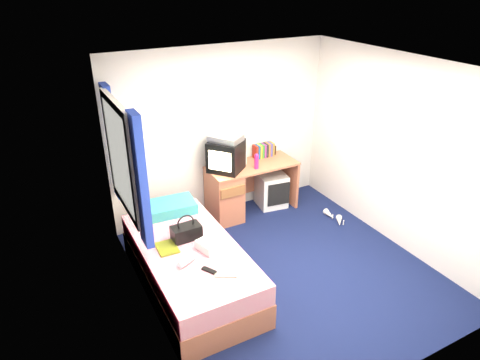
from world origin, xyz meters
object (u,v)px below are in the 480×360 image
storage_cube (271,190)px  towel (213,244)px  pink_water_bottle (256,162)px  water_bottle (187,261)px  picture_frame (273,149)px  colour_swatch_fan (226,275)px  pillow (170,207)px  aerosol_can (245,158)px  vcr (226,138)px  handbag (186,232)px  crt_tv (226,156)px  bed (190,267)px  remote_control (209,270)px  white_heels (334,218)px  desk (235,190)px  magazine (167,248)px

storage_cube → towel: bearing=-131.9°
pink_water_bottle → water_bottle: 2.05m
picture_frame → colour_swatch_fan: picture_frame is taller
picture_frame → pink_water_bottle: size_ratio=0.71×
pillow → aerosol_can: 1.38m
vcr → handbag: vcr is taller
crt_tv → pink_water_bottle: bearing=29.2°
bed → towel: 0.41m
aerosol_can → remote_control: size_ratio=1.12×
aerosol_can → water_bottle: (-1.50, -1.51, -0.26)m
handbag → pillow: bearing=85.4°
bed → white_heels: bed is taller
aerosol_can → colour_swatch_fan: aerosol_can is taller
picture_frame → white_heels: bearing=-65.3°
desk → water_bottle: 1.95m
vcr → pink_water_bottle: bearing=34.1°
pillow → storage_cube: (1.72, 0.38, -0.35)m
bed → remote_control: (0.02, -0.49, 0.28)m
vcr → aerosol_can: bearing=65.3°
picture_frame → pink_water_bottle: bearing=-142.8°
desk → aerosol_can: 0.48m
storage_cube → picture_frame: 0.61m
vcr → picture_frame: 0.99m
water_bottle → colour_swatch_fan: (0.27, -0.36, -0.03)m
desk → remote_control: bearing=-124.6°
pink_water_bottle → colour_swatch_fan: pink_water_bottle is taller
aerosol_can → towel: (-1.14, -1.37, -0.25)m
storage_cube → handbag: size_ratio=1.56×
storage_cube → aerosol_can: bearing=-178.7°
aerosol_can → colour_swatch_fan: (-1.23, -1.86, -0.29)m
pink_water_bottle → white_heels: bearing=-36.1°
bed → remote_control: 0.56m
pink_water_bottle → remote_control: (-1.41, -1.51, -0.30)m
crt_tv → remote_control: bearing=-71.2°
storage_cube → magazine: 2.31m
pillow → handbag: handbag is taller
storage_cube → pink_water_bottle: (-0.36, -0.16, 0.59)m
desk → handbag: bearing=-138.1°
handbag → towel: 0.35m
vcr → water_bottle: (-1.17, -1.45, -0.64)m
picture_frame → water_bottle: (-2.06, -1.64, -0.24)m
pink_water_bottle → remote_control: 2.09m
bed → picture_frame: 2.43m
aerosol_can → white_heels: (0.99, -0.88, -0.80)m
picture_frame → crt_tv: bearing=-165.4°
bed → pink_water_bottle: 1.85m
pillow → storage_cube: 1.79m
magazine → white_heels: magazine is taller
storage_cube → pink_water_bottle: 0.71m
storage_cube → desk: bearing=-171.2°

